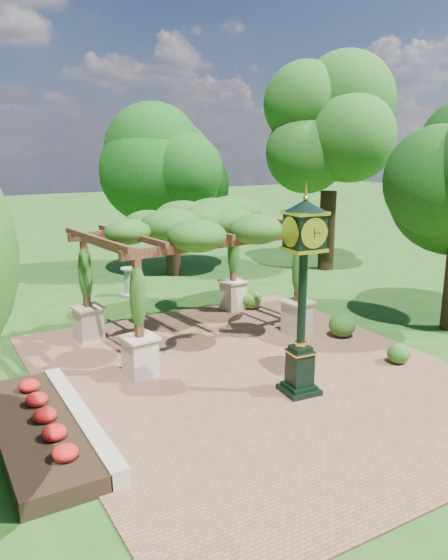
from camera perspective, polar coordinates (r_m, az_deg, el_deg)
ground at (r=13.52m, az=5.40°, el=-11.31°), size 120.00×120.00×0.00m
brick_plaza at (r=14.27m, az=3.05°, el=-9.79°), size 10.00×12.00×0.04m
border_wall at (r=12.09m, az=-14.76°, el=-13.89°), size 0.35×5.00×0.40m
flower_bed at (r=11.94m, az=-19.05°, el=-14.69°), size 1.50×5.00×0.36m
pedestal_clock at (r=12.45m, az=8.25°, el=-0.03°), size 0.99×0.99×4.65m
pergola at (r=16.11m, az=-3.21°, el=5.03°), size 6.75×4.67×4.00m
sundial at (r=21.67m, az=-9.92°, el=-0.38°), size 0.83×0.83×1.13m
shrub_front at (r=15.51m, az=17.78°, el=-7.30°), size 0.81×0.81×0.55m
shrub_mid at (r=17.13m, az=12.23°, el=-4.62°), size 0.89×0.89×0.73m
shrub_back at (r=19.63m, az=2.87°, el=-2.05°), size 0.90×0.90×0.67m
tree_north at (r=24.50m, az=-5.53°, el=11.43°), size 4.13×4.13×6.92m
tree_east_far at (r=26.05m, az=11.18°, el=15.38°), size 4.71×4.71×9.57m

